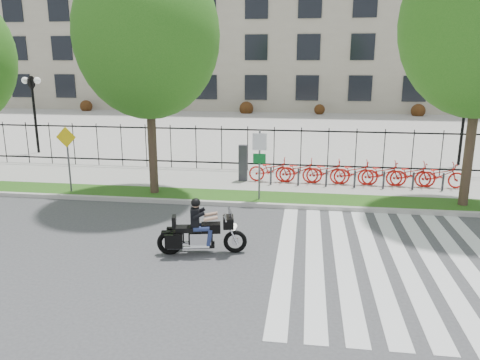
# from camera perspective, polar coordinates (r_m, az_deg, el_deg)

# --- Properties ---
(ground) EXTENTS (120.00, 120.00, 0.00)m
(ground) POSITION_cam_1_polar(r_m,az_deg,el_deg) (12.85, -4.38, -8.58)
(ground) COLOR #3D3D40
(ground) RESTS_ON ground
(curb) EXTENTS (60.00, 0.20, 0.15)m
(curb) POSITION_cam_1_polar(r_m,az_deg,el_deg) (16.61, -1.33, -2.92)
(curb) COLOR #AAA6A0
(curb) RESTS_ON ground
(grass_verge) EXTENTS (60.00, 1.50, 0.15)m
(grass_verge) POSITION_cam_1_polar(r_m,az_deg,el_deg) (17.41, -0.86, -2.10)
(grass_verge) COLOR #224D13
(grass_verge) RESTS_ON ground
(sidewalk) EXTENTS (60.00, 3.50, 0.15)m
(sidewalk) POSITION_cam_1_polar(r_m,az_deg,el_deg) (19.79, 0.28, -0.09)
(sidewalk) COLOR gray
(sidewalk) RESTS_ON ground
(plaza) EXTENTS (80.00, 34.00, 0.10)m
(plaza) POSITION_cam_1_polar(r_m,az_deg,el_deg) (36.97, 4.07, 6.55)
(plaza) COLOR gray
(plaza) RESTS_ON ground
(crosswalk_stripes) EXTENTS (5.70, 8.00, 0.01)m
(crosswalk_stripes) POSITION_cam_1_polar(r_m,az_deg,el_deg) (12.75, 17.60, -9.39)
(crosswalk_stripes) COLOR silver
(crosswalk_stripes) RESTS_ON ground
(iron_fence) EXTENTS (30.00, 0.06, 2.00)m
(iron_fence) POSITION_cam_1_polar(r_m,az_deg,el_deg) (21.26, 0.94, 3.88)
(iron_fence) COLOR black
(iron_fence) RESTS_ON sidewalk
(office_building) EXTENTS (60.00, 21.90, 20.15)m
(office_building) POSITION_cam_1_polar(r_m,az_deg,el_deg) (56.74, 5.85, 19.22)
(office_building) COLOR #9D937F
(office_building) RESTS_ON ground
(lamp_post_left) EXTENTS (1.06, 0.70, 4.25)m
(lamp_post_left) POSITION_cam_1_polar(r_m,az_deg,el_deg) (27.79, -23.95, 9.39)
(lamp_post_left) COLOR black
(lamp_post_left) RESTS_ON ground
(lamp_post_right) EXTENTS (1.06, 0.70, 4.25)m
(lamp_post_right) POSITION_cam_1_polar(r_m,az_deg,el_deg) (24.73, 25.82, 8.74)
(lamp_post_right) COLOR black
(lamp_post_right) RESTS_ON ground
(street_tree_1) EXTENTS (5.13, 5.13, 8.68)m
(street_tree_1) POSITION_cam_1_polar(r_m,az_deg,el_deg) (17.47, -11.24, 16.93)
(street_tree_1) COLOR #3B2920
(street_tree_1) RESTS_ON grass_verge
(bike_share_station) EXTENTS (8.92, 0.87, 1.50)m
(bike_share_station) POSITION_cam_1_polar(r_m,az_deg,el_deg) (19.32, 13.51, 0.92)
(bike_share_station) COLOR #2D2D33
(bike_share_station) RESTS_ON sidewalk
(sign_pole_regulatory) EXTENTS (0.50, 0.09, 2.50)m
(sign_pole_regulatory) POSITION_cam_1_polar(r_m,az_deg,el_deg) (16.53, 2.39, 2.95)
(sign_pole_regulatory) COLOR #59595B
(sign_pole_regulatory) RESTS_ON grass_verge
(sign_pole_warning) EXTENTS (0.78, 0.09, 2.49)m
(sign_pole_warning) POSITION_cam_1_polar(r_m,az_deg,el_deg) (18.69, -20.29, 3.40)
(sign_pole_warning) COLOR #59595B
(sign_pole_warning) RESTS_ON grass_verge
(motorcycle_rider) EXTENTS (2.37, 0.94, 1.85)m
(motorcycle_rider) POSITION_cam_1_polar(r_m,az_deg,el_deg) (12.47, -4.72, -6.27)
(motorcycle_rider) COLOR black
(motorcycle_rider) RESTS_ON ground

